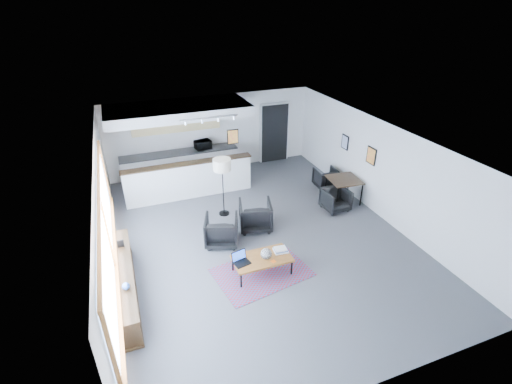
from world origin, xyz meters
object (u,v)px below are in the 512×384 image
object	(u,v)px
armchair_left	(221,229)
book_stack	(281,250)
armchair_right	(255,214)
laptop	(240,259)
dining_chair_far	(326,179)
dining_table	(344,181)
microwave	(203,144)
ceramic_pot	(266,254)
floor_lamp	(222,167)
coffee_table	(262,259)
dining_chair_near	(336,200)

from	to	relation	value
armchair_left	book_stack	bearing A→B (deg)	145.49
armchair_right	laptop	bearing A→B (deg)	74.89
armchair_left	dining_chair_far	world-z (taller)	armchair_left
armchair_left	armchair_right	world-z (taller)	armchair_right
book_stack	dining_table	bearing A→B (deg)	35.23
book_stack	microwave	size ratio (longest dim) A/B	0.64
ceramic_pot	microwave	bearing A→B (deg)	90.15
floor_lamp	microwave	xyz separation A→B (m)	(0.13, 2.79, -0.35)
ceramic_pot	book_stack	world-z (taller)	ceramic_pot
coffee_table	book_stack	xyz separation A→B (m)	(0.47, 0.06, 0.08)
coffee_table	floor_lamp	size ratio (longest dim) A/B	0.76
armchair_right	dining_chair_far	world-z (taller)	armchair_right
book_stack	dining_table	distance (m)	3.65
laptop	armchair_left	bearing A→B (deg)	77.67
laptop	dining_chair_near	xyz separation A→B (m)	(3.47, 1.78, -0.18)
book_stack	dining_chair_near	world-z (taller)	dining_chair_near
laptop	dining_chair_far	distance (m)	5.03
coffee_table	ceramic_pot	size ratio (longest dim) A/B	5.19
book_stack	dining_chair_near	bearing A→B (deg)	34.81
ceramic_pot	floor_lamp	world-z (taller)	floor_lamp
laptop	armchair_right	size ratio (longest dim) A/B	0.47
ceramic_pot	armchair_right	xyz separation A→B (m)	(0.43, 1.79, -0.12)
laptop	dining_chair_near	size ratio (longest dim) A/B	0.66
book_stack	dining_chair_far	size ratio (longest dim) A/B	0.57
book_stack	dining_chair_near	size ratio (longest dim) A/B	0.55
armchair_left	laptop	bearing A→B (deg)	110.45
dining_chair_far	dining_table	bearing A→B (deg)	93.50
armchair_right	dining_chair_far	bearing A→B (deg)	-139.23
floor_lamp	dining_table	size ratio (longest dim) A/B	1.78
microwave	dining_chair_near	bearing A→B (deg)	-61.68
book_stack	armchair_left	world-z (taller)	armchair_left
armchair_left	microwave	size ratio (longest dim) A/B	1.57
coffee_table	book_stack	distance (m)	0.48
laptop	microwave	world-z (taller)	microwave
ceramic_pot	laptop	bearing A→B (deg)	171.75
laptop	ceramic_pot	xyz separation A→B (m)	(0.56, -0.08, 0.05)
coffee_table	dining_chair_near	world-z (taller)	dining_chair_near
laptop	microwave	size ratio (longest dim) A/B	0.77
dining_chair_near	microwave	bearing A→B (deg)	124.43
laptop	armchair_left	xyz separation A→B (m)	(-0.03, 1.38, -0.08)
book_stack	dining_table	world-z (taller)	dining_table
armchair_left	armchair_right	size ratio (longest dim) A/B	0.96
dining_table	dining_chair_far	distance (m)	1.06
laptop	armchair_right	distance (m)	1.98
armchair_right	floor_lamp	distance (m)	1.54
dining_table	dining_chair_near	xyz separation A→B (m)	(-0.47, -0.36, -0.36)
dining_table	coffee_table	bearing A→B (deg)	-147.89
floor_lamp	dining_chair_far	xyz separation A→B (m)	(3.52, 0.44, -1.17)
book_stack	dining_chair_far	bearing A→B (deg)	46.12
coffee_table	book_stack	bearing A→B (deg)	7.36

